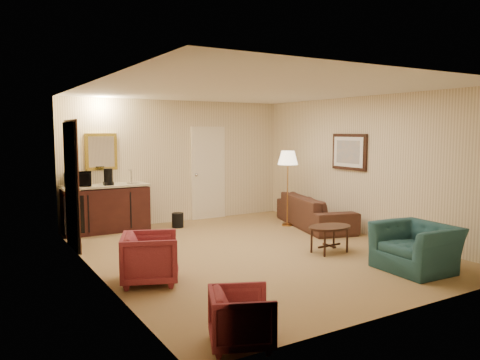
# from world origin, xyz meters

# --- Properties ---
(ground) EXTENTS (6.00, 6.00, 0.00)m
(ground) POSITION_xyz_m (0.00, 0.00, 0.00)
(ground) COLOR #95704C
(ground) RESTS_ON ground
(room_walls) EXTENTS (5.02, 6.01, 2.61)m
(room_walls) POSITION_xyz_m (-0.10, 0.77, 1.72)
(room_walls) COLOR beige
(room_walls) RESTS_ON ground
(wetbar_cabinet) EXTENTS (1.64, 0.58, 0.92)m
(wetbar_cabinet) POSITION_xyz_m (-1.65, 2.72, 0.46)
(wetbar_cabinet) COLOR #361511
(wetbar_cabinet) RESTS_ON ground
(sofa) EXTENTS (1.18, 2.28, 0.85)m
(sofa) POSITION_xyz_m (2.15, 1.02, 0.43)
(sofa) COLOR black
(sofa) RESTS_ON ground
(teal_armchair) EXTENTS (0.70, 1.04, 0.88)m
(teal_armchair) POSITION_xyz_m (1.41, -2.06, 0.44)
(teal_armchair) COLOR #204B51
(teal_armchair) RESTS_ON ground
(rose_chair_near) EXTENTS (0.86, 0.89, 0.72)m
(rose_chair_near) POSITION_xyz_m (-1.99, -0.67, 0.36)
(rose_chair_near) COLOR #9A3240
(rose_chair_near) RESTS_ON ground
(rose_chair_far) EXTENTS (0.71, 0.72, 0.58)m
(rose_chair_far) POSITION_xyz_m (-1.90, -2.80, 0.29)
(rose_chair_far) COLOR #9A3240
(rose_chair_far) RESTS_ON ground
(coffee_table) EXTENTS (0.78, 0.54, 0.44)m
(coffee_table) POSITION_xyz_m (1.02, -0.70, 0.22)
(coffee_table) COLOR black
(coffee_table) RESTS_ON ground
(floor_lamp) EXTENTS (0.46, 0.46, 1.56)m
(floor_lamp) POSITION_xyz_m (1.73, 1.40, 0.78)
(floor_lamp) COLOR #BB843E
(floor_lamp) RESTS_ON ground
(waste_bin) EXTENTS (0.29, 0.29, 0.30)m
(waste_bin) POSITION_xyz_m (-0.30, 2.39, 0.15)
(waste_bin) COLOR black
(waste_bin) RESTS_ON ground
(microwave) EXTENTS (0.53, 0.38, 0.33)m
(microwave) POSITION_xyz_m (-2.15, 2.76, 1.08)
(microwave) COLOR black
(microwave) RESTS_ON wetbar_cabinet
(coffee_maker) EXTENTS (0.17, 0.17, 0.32)m
(coffee_maker) POSITION_xyz_m (-1.61, 2.64, 1.08)
(coffee_maker) COLOR black
(coffee_maker) RESTS_ON wetbar_cabinet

